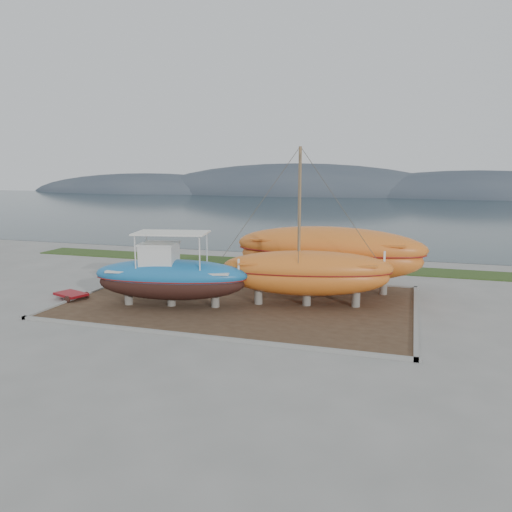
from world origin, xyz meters
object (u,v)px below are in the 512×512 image
(orange_sailboat, at_px, (308,228))
(blue_caique, at_px, (171,269))
(orange_bare_hull, at_px, (328,260))
(red_trailer, at_px, (71,296))
(white_dinghy, at_px, (136,277))

(orange_sailboat, bearing_deg, blue_caique, -173.30)
(orange_bare_hull, xyz_separation_m, red_trailer, (-13.39, -6.30, -1.73))
(red_trailer, bearing_deg, orange_bare_hull, 44.28)
(white_dinghy, relative_size, red_trailer, 1.49)
(orange_bare_hull, bearing_deg, white_dinghy, -165.62)
(white_dinghy, distance_m, red_trailer, 4.20)
(orange_bare_hull, distance_m, red_trailer, 14.89)
(blue_caique, distance_m, red_trailer, 6.35)
(orange_sailboat, xyz_separation_m, orange_bare_hull, (0.49, 3.73, -2.29))
(white_dinghy, bearing_deg, red_trailer, -93.61)
(blue_caique, bearing_deg, white_dinghy, 129.65)
(blue_caique, bearing_deg, orange_sailboat, 6.97)
(red_trailer, bearing_deg, orange_sailboat, 30.36)
(blue_caique, relative_size, orange_bare_hull, 0.72)
(blue_caique, relative_size, white_dinghy, 2.05)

